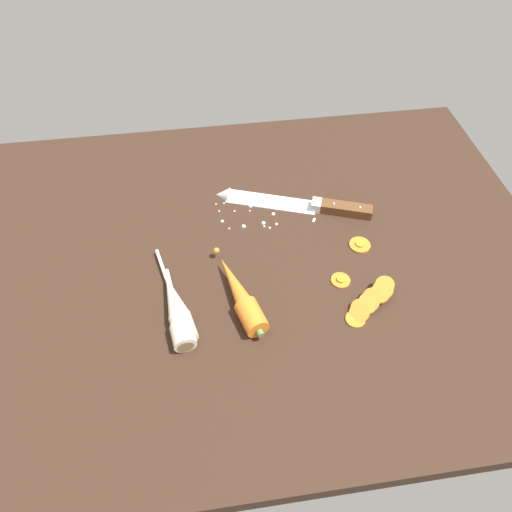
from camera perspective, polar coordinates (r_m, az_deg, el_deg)
The scene contains 9 objects.
ground_plane at distance 94.56cm, azimuth -0.17°, elevation -0.44°, with size 120.00×90.00×4.00cm, color #332116.
chefs_knife at distance 102.46cm, azimuth 4.23°, elevation 6.58°, with size 33.81×14.87×4.18cm.
whole_carrot at distance 84.16cm, azimuth -1.93°, elevation -4.92°, with size 8.86×21.18×4.20cm.
parsnip_front at distance 84.08cm, azimuth -9.84°, elevation -6.24°, with size 7.56×22.28×4.00cm.
parsnip_mid_left at distance 82.67cm, azimuth -9.53°, elevation -7.65°, with size 5.80×18.06×4.00cm.
carrot_slice_stack at distance 86.84cm, azimuth 13.95°, elevation -5.50°, with size 10.36×8.73×4.05cm.
carrot_slice_stray_near at distance 89.88cm, azimuth 10.44°, elevation -2.91°, with size 3.75×3.75×0.70cm.
carrot_slice_stray_mid at distance 96.50cm, azimuth 12.75°, elevation 1.43°, with size 4.33×4.33×0.70cm.
mince_crumbs at distance 99.34cm, azimuth 0.55°, elevation 4.79°, with size 21.14×9.32×0.90cm.
Camera 1 is at (-8.17, -59.46, 71.07)cm, focal length 32.29 mm.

